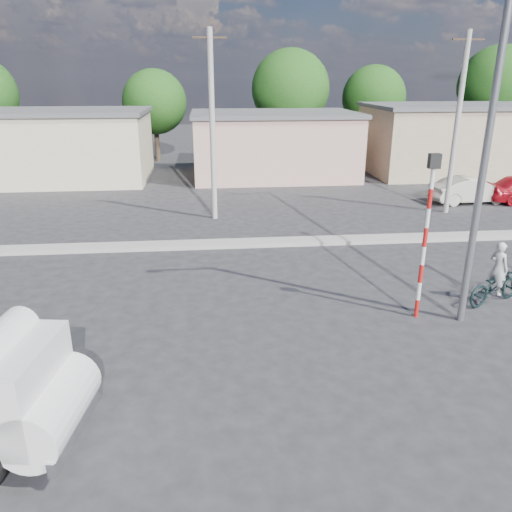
{
  "coord_description": "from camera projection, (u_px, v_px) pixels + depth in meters",
  "views": [
    {
      "loc": [
        -2.28,
        -10.13,
        6.1
      ],
      "look_at": [
        -0.98,
        3.13,
        1.3
      ],
      "focal_mm": 35.0,
      "sensor_mm": 36.0,
      "label": 1
    }
  ],
  "objects": [
    {
      "name": "car_cream",
      "position": [
        470.0,
        190.0,
        25.37
      ],
      "size": [
        4.1,
        1.7,
        1.32
      ],
      "primitive_type": "imported",
      "rotation": [
        0.0,
        0.0,
        1.65
      ],
      "color": "beige",
      "rests_on": "ground"
    },
    {
      "name": "median",
      "position": [
        269.0,
        242.0,
        19.23
      ],
      "size": [
        40.0,
        0.8,
        0.16
      ],
      "primitive_type": "cube",
      "color": "#99968E",
      "rests_on": "ground"
    },
    {
      "name": "traffic_pole",
      "position": [
        427.0,
        224.0,
        12.58
      ],
      "size": [
        0.28,
        0.18,
        4.36
      ],
      "color": "red",
      "rests_on": "ground"
    },
    {
      "name": "tree_row",
      "position": [
        334.0,
        93.0,
        37.48
      ],
      "size": [
        51.24,
        7.43,
        8.42
      ],
      "color": "#38281E",
      "rests_on": "ground"
    },
    {
      "name": "utility_poles",
      "position": [
        332.0,
        126.0,
        21.92
      ],
      "size": [
        35.4,
        0.24,
        8.0
      ],
      "color": "#99968E",
      "rests_on": "ground"
    },
    {
      "name": "building_row",
      "position": [
        260.0,
        143.0,
        31.74
      ],
      "size": [
        37.8,
        7.3,
        4.44
      ],
      "color": "beige",
      "rests_on": "ground"
    },
    {
      "name": "bicycle",
      "position": [
        495.0,
        286.0,
        14.1
      ],
      "size": [
        2.14,
        1.45,
        1.06
      ],
      "primitive_type": "imported",
      "rotation": [
        0.0,
        0.0,
        1.97
      ],
      "color": "black",
      "rests_on": "ground"
    },
    {
      "name": "cyclist",
      "position": [
        497.0,
        278.0,
        14.02
      ],
      "size": [
        0.55,
        0.66,
        1.53
      ],
      "primitive_type": "imported",
      "rotation": [
        0.0,
        0.0,
        1.97
      ],
      "color": "silver",
      "rests_on": "ground"
    },
    {
      "name": "streetlight",
      "position": [
        483.0,
        129.0,
        11.59
      ],
      "size": [
        2.34,
        0.22,
        9.0
      ],
      "color": "slate",
      "rests_on": "ground"
    },
    {
      "name": "ground_plane",
      "position": [
        310.0,
        351.0,
        11.76
      ],
      "size": [
        120.0,
        120.0,
        0.0
      ],
      "primitive_type": "plane",
      "color": "#28272A",
      "rests_on": "ground"
    }
  ]
}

